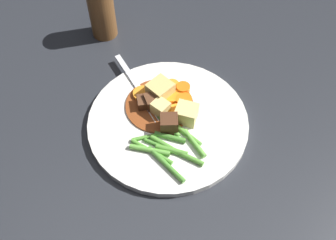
# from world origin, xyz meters

# --- Properties ---
(ground_plane) EXTENTS (3.00, 3.00, 0.00)m
(ground_plane) POSITION_xyz_m (0.00, 0.00, 0.00)
(ground_plane) COLOR #26282D
(dinner_plate) EXTENTS (0.27, 0.27, 0.01)m
(dinner_plate) POSITION_xyz_m (0.00, 0.00, 0.01)
(dinner_plate) COLOR white
(dinner_plate) RESTS_ON ground_plane
(stew_sauce) EXTENTS (0.12, 0.12, 0.00)m
(stew_sauce) POSITION_xyz_m (0.03, 0.01, 0.01)
(stew_sauce) COLOR brown
(stew_sauce) RESTS_ON dinner_plate
(carrot_slice_0) EXTENTS (0.03, 0.03, 0.01)m
(carrot_slice_0) POSITION_xyz_m (0.07, -0.01, 0.02)
(carrot_slice_0) COLOR orange
(carrot_slice_0) RESTS_ON dinner_plate
(carrot_slice_1) EXTENTS (0.03, 0.03, 0.01)m
(carrot_slice_1) POSITION_xyz_m (0.06, -0.03, 0.02)
(carrot_slice_1) COLOR orange
(carrot_slice_1) RESTS_ON dinner_plate
(carrot_slice_2) EXTENTS (0.05, 0.05, 0.01)m
(carrot_slice_2) POSITION_xyz_m (0.05, -0.01, 0.02)
(carrot_slice_2) COLOR orange
(carrot_slice_2) RESTS_ON dinner_plate
(carrot_slice_3) EXTENTS (0.04, 0.04, 0.01)m
(carrot_slice_3) POSITION_xyz_m (0.07, 0.01, 0.02)
(carrot_slice_3) COLOR orange
(carrot_slice_3) RESTS_ON dinner_plate
(carrot_slice_4) EXTENTS (0.04, 0.04, 0.01)m
(carrot_slice_4) POSITION_xyz_m (0.01, -0.02, 0.02)
(carrot_slice_4) COLOR orange
(carrot_slice_4) RESTS_ON dinner_plate
(carrot_slice_5) EXTENTS (0.04, 0.04, 0.01)m
(carrot_slice_5) POSITION_xyz_m (0.04, -0.03, 0.02)
(carrot_slice_5) COLOR orange
(carrot_slice_5) RESTS_ON dinner_plate
(carrot_slice_6) EXTENTS (0.05, 0.05, 0.01)m
(carrot_slice_6) POSITION_xyz_m (0.06, 0.04, 0.02)
(carrot_slice_6) COLOR orange
(carrot_slice_6) RESTS_ON dinner_plate
(potato_chunk_0) EXTENTS (0.04, 0.04, 0.03)m
(potato_chunk_0) POSITION_xyz_m (0.02, 0.01, 0.03)
(potato_chunk_0) COLOR #E5CC7A
(potato_chunk_0) RESTS_ON dinner_plate
(potato_chunk_1) EXTENTS (0.05, 0.05, 0.03)m
(potato_chunk_1) POSITION_xyz_m (0.05, 0.01, 0.03)
(potato_chunk_1) COLOR #DBBC6B
(potato_chunk_1) RESTS_ON dinner_plate
(potato_chunk_2) EXTENTS (0.04, 0.05, 0.03)m
(potato_chunk_2) POSITION_xyz_m (0.00, -0.03, 0.03)
(potato_chunk_2) COLOR #E5CC7A
(potato_chunk_2) RESTS_ON dinner_plate
(meat_chunk_0) EXTENTS (0.03, 0.03, 0.03)m
(meat_chunk_0) POSITION_xyz_m (-0.02, 0.00, 0.03)
(meat_chunk_0) COLOR #4C2B19
(meat_chunk_0) RESTS_ON dinner_plate
(meat_chunk_1) EXTENTS (0.03, 0.03, 0.02)m
(meat_chunk_1) POSITION_xyz_m (0.03, 0.02, 0.02)
(meat_chunk_1) COLOR #56331E
(meat_chunk_1) RESTS_ON dinner_plate
(meat_chunk_2) EXTENTS (0.03, 0.02, 0.02)m
(meat_chunk_2) POSITION_xyz_m (0.03, 0.04, 0.02)
(meat_chunk_2) COLOR #56331E
(meat_chunk_2) RESTS_ON dinner_plate
(green_bean_0) EXTENTS (0.07, 0.06, 0.01)m
(green_bean_0) POSITION_xyz_m (-0.09, 0.01, 0.02)
(green_bean_0) COLOR #4C8E33
(green_bean_0) RESTS_ON dinner_plate
(green_bean_1) EXTENTS (0.05, 0.04, 0.01)m
(green_bean_1) POSITION_xyz_m (-0.03, -0.03, 0.02)
(green_bean_1) COLOR #599E38
(green_bean_1) RESTS_ON dinner_plate
(green_bean_2) EXTENTS (0.03, 0.05, 0.01)m
(green_bean_2) POSITION_xyz_m (-0.06, -0.00, 0.02)
(green_bean_2) COLOR #599E38
(green_bean_2) RESTS_ON dinner_plate
(green_bean_3) EXTENTS (0.04, 0.07, 0.01)m
(green_bean_3) POSITION_xyz_m (-0.06, 0.01, 0.02)
(green_bean_3) COLOR #4C8E33
(green_bean_3) RESTS_ON dinner_plate
(green_bean_4) EXTENTS (0.04, 0.04, 0.01)m
(green_bean_4) POSITION_xyz_m (-0.05, 0.01, 0.02)
(green_bean_4) COLOR #599E38
(green_bean_4) RESTS_ON dinner_plate
(green_bean_5) EXTENTS (0.04, 0.05, 0.01)m
(green_bean_5) POSITION_xyz_m (-0.07, -0.02, 0.02)
(green_bean_5) COLOR #599E38
(green_bean_5) RESTS_ON dinner_plate
(green_bean_6) EXTENTS (0.03, 0.05, 0.01)m
(green_bean_6) POSITION_xyz_m (-0.04, 0.00, 0.02)
(green_bean_6) COLOR #4C8E33
(green_bean_6) RESTS_ON dinner_plate
(green_bean_7) EXTENTS (0.05, 0.07, 0.01)m
(green_bean_7) POSITION_xyz_m (-0.06, 0.03, 0.02)
(green_bean_7) COLOR #599E38
(green_bean_7) RESTS_ON dinner_plate
(green_bean_8) EXTENTS (0.06, 0.03, 0.01)m
(green_bean_8) POSITION_xyz_m (-0.05, -0.04, 0.02)
(green_bean_8) COLOR #66AD42
(green_bean_8) RESTS_ON dinner_plate
(green_bean_9) EXTENTS (0.01, 0.06, 0.01)m
(green_bean_9) POSITION_xyz_m (-0.03, 0.03, 0.02)
(green_bean_9) COLOR #599E38
(green_bean_9) RESTS_ON dinner_plate
(green_bean_10) EXTENTS (0.05, 0.04, 0.01)m
(green_bean_10) POSITION_xyz_m (-0.02, 0.00, 0.02)
(green_bean_10) COLOR #66AD42
(green_bean_10) RESTS_ON dinner_plate
(green_bean_11) EXTENTS (0.03, 0.07, 0.01)m
(green_bean_11) POSITION_xyz_m (-0.06, 0.03, 0.02)
(green_bean_11) COLOR #66AD42
(green_bean_11) RESTS_ON dinner_plate
(fork) EXTENTS (0.17, 0.09, 0.00)m
(fork) POSITION_xyz_m (0.07, 0.05, 0.01)
(fork) COLOR silver
(fork) RESTS_ON dinner_plate
(pepper_mill) EXTENTS (0.05, 0.05, 0.11)m
(pepper_mill) POSITION_xyz_m (0.24, 0.11, 0.05)
(pepper_mill) COLOR brown
(pepper_mill) RESTS_ON ground_plane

